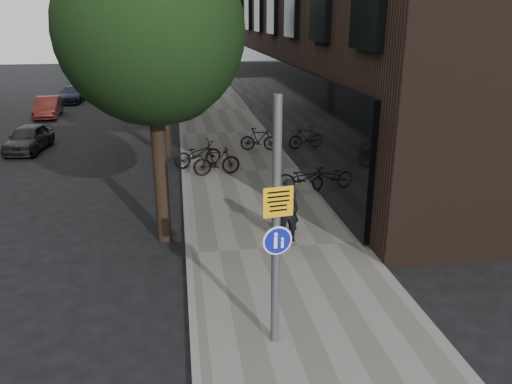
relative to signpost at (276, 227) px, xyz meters
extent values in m
plane|color=black|center=(0.58, 0.40, -2.33)|extent=(120.00, 120.00, 0.00)
cube|color=slate|center=(0.83, 10.40, -2.27)|extent=(4.50, 60.00, 0.12)
cube|color=slate|center=(-1.42, 10.40, -2.26)|extent=(0.15, 60.00, 0.13)
cylinder|color=black|center=(-2.02, 4.90, -0.73)|extent=(0.36, 0.36, 3.20)
sphere|color=black|center=(-2.02, 4.90, 2.97)|extent=(4.40, 4.40, 4.40)
sphere|color=black|center=(-1.62, 5.70, 1.97)|extent=(2.64, 2.64, 2.64)
cylinder|color=black|center=(-2.02, 13.40, -0.73)|extent=(0.36, 0.36, 3.20)
sphere|color=black|center=(-2.02, 13.40, 2.97)|extent=(5.00, 5.00, 5.00)
sphere|color=black|center=(-1.62, 14.20, 1.97)|extent=(3.00, 3.00, 3.00)
cylinder|color=black|center=(-2.02, 22.40, -0.73)|extent=(0.36, 0.36, 3.20)
sphere|color=black|center=(-2.02, 22.40, 2.97)|extent=(5.00, 5.00, 5.00)
sphere|color=black|center=(-1.62, 23.20, 1.97)|extent=(3.00, 3.00, 3.00)
cylinder|color=#595B5E|center=(0.00, 0.00, -0.02)|extent=(0.15, 0.15, 4.37)
cube|color=#D6970B|center=(0.00, 0.00, 0.46)|extent=(0.50, 0.10, 0.51)
cylinder|color=#0E159A|center=(0.00, 0.00, -0.22)|extent=(0.44, 0.07, 0.45)
cylinder|color=white|center=(0.00, 0.00, -0.22)|extent=(0.50, 0.08, 0.51)
imported|color=black|center=(1.11, 4.10, -1.37)|extent=(0.61, 0.40, 1.67)
imported|color=black|center=(2.47, 7.78, -1.75)|extent=(1.83, 1.04, 0.91)
imported|color=black|center=(1.88, 13.32, -1.72)|extent=(1.69, 0.76, 0.98)
imported|color=black|center=(-0.84, 11.24, -1.71)|extent=(2.02, 1.32, 1.00)
imported|color=black|center=(-0.22, 10.06, -1.69)|extent=(1.77, 0.70, 1.04)
imported|color=black|center=(-8.04, 15.24, -1.75)|extent=(1.72, 3.51, 1.15)
imported|color=#541C18|center=(-9.05, 23.32, -1.74)|extent=(1.50, 3.66, 1.18)
imported|color=black|center=(-8.68, 28.96, -1.78)|extent=(1.74, 3.85, 1.09)
camera|label=1|loc=(-1.49, -7.41, 3.26)|focal=35.00mm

